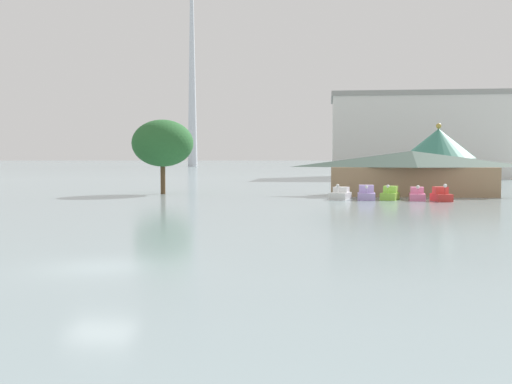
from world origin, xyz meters
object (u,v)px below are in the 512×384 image
(boathouse, at_px, (412,172))
(shoreline_tree_tall_left, at_px, (163,143))
(background_building_block, at_px, (419,136))
(pedal_boat_lime, at_px, (390,194))
(pedal_boat_red, at_px, (441,195))
(green_roof_pavilion, at_px, (438,155))
(pedal_boat_white, at_px, (340,194))
(pedal_boat_pink, at_px, (417,195))
(pedal_boat_lavender, at_px, (366,194))
(distant_broadcast_tower, at_px, (192,25))

(boathouse, bearing_deg, shoreline_tree_tall_left, 179.68)
(shoreline_tree_tall_left, xyz_separation_m, background_building_block, (37.10, 63.43, 2.93))
(pedal_boat_lime, distance_m, pedal_boat_red, 4.75)
(shoreline_tree_tall_left, bearing_deg, green_roof_pavilion, 24.67)
(pedal_boat_lime, relative_size, boathouse, 0.15)
(pedal_boat_white, distance_m, pedal_boat_pink, 7.25)
(pedal_boat_red, xyz_separation_m, green_roof_pavilion, (3.68, 23.11, 3.87))
(pedal_boat_lime, bearing_deg, green_roof_pavilion, 176.40)
(pedal_boat_pink, height_order, pedal_boat_red, pedal_boat_red)
(pedal_boat_lavender, height_order, distant_broadcast_tower, distant_broadcast_tower)
(pedal_boat_red, xyz_separation_m, distant_broadcast_tower, (-75.13, 231.89, 66.95))
(green_roof_pavilion, xyz_separation_m, background_building_block, (4.57, 48.49, 4.18))
(pedal_boat_white, relative_size, pedal_boat_pink, 0.93)
(pedal_boat_red, relative_size, boathouse, 0.14)
(pedal_boat_white, distance_m, distant_broadcast_tower, 248.81)
(background_building_block, xyz_separation_m, distant_broadcast_tower, (-83.38, 160.29, 58.90))
(pedal_boat_lime, relative_size, distant_broadcast_tower, 0.02)
(shoreline_tree_tall_left, relative_size, background_building_block, 0.23)
(pedal_boat_white, height_order, shoreline_tree_tall_left, shoreline_tree_tall_left)
(shoreline_tree_tall_left, bearing_deg, background_building_block, 59.68)
(pedal_boat_lavender, height_order, shoreline_tree_tall_left, shoreline_tree_tall_left)
(pedal_boat_pink, height_order, background_building_block, background_building_block)
(pedal_boat_pink, distance_m, boathouse, 7.23)
(background_building_block, height_order, distant_broadcast_tower, distant_broadcast_tower)
(pedal_boat_red, xyz_separation_m, shoreline_tree_tall_left, (-28.85, 8.17, 5.13))
(pedal_boat_lime, xyz_separation_m, background_building_block, (12.81, 70.26, 8.06))
(pedal_boat_red, height_order, boathouse, boathouse)
(green_roof_pavilion, bearing_deg, pedal_boat_lavender, -115.45)
(pedal_boat_lime, bearing_deg, pedal_boat_lavender, -64.65)
(pedal_boat_red, relative_size, background_building_block, 0.07)
(pedal_boat_red, xyz_separation_m, boathouse, (-1.66, 8.02, 1.98))
(pedal_boat_white, height_order, distant_broadcast_tower, distant_broadcast_tower)
(pedal_boat_pink, relative_size, green_roof_pavilion, 0.32)
(pedal_boat_lavender, bearing_deg, background_building_block, 170.21)
(boathouse, xyz_separation_m, shoreline_tree_tall_left, (-27.18, 0.15, 3.15))
(boathouse, bearing_deg, pedal_boat_lavender, -126.40)
(pedal_boat_white, bearing_deg, pedal_boat_lime, 104.78)
(pedal_boat_lavender, xyz_separation_m, distant_broadcast_tower, (-68.29, 230.88, 66.93))
(pedal_boat_pink, relative_size, distant_broadcast_tower, 0.02)
(boathouse, bearing_deg, pedal_boat_lime, -113.39)
(pedal_boat_pink, bearing_deg, shoreline_tree_tall_left, -99.80)
(pedal_boat_white, xyz_separation_m, pedal_boat_pink, (7.24, -0.40, 0.01))
(pedal_boat_lavender, bearing_deg, boathouse, 145.88)
(background_building_block, bearing_deg, boathouse, -98.87)
(boathouse, bearing_deg, green_roof_pavilion, 70.49)
(pedal_boat_pink, xyz_separation_m, background_building_block, (10.30, 70.51, 8.09))
(shoreline_tree_tall_left, bearing_deg, pedal_boat_pink, -14.81)
(pedal_boat_white, height_order, pedal_boat_pink, pedal_boat_white)
(pedal_boat_lime, relative_size, green_roof_pavilion, 0.29)
(pedal_boat_lavender, bearing_deg, pedal_boat_white, -98.80)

